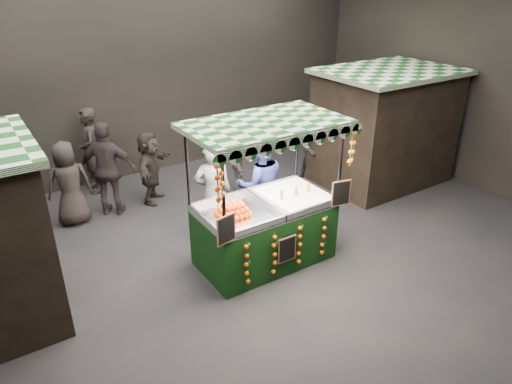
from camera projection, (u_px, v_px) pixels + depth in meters
ground at (259, 267)px, 7.80m from camera, size 12.00×12.00×0.00m
market_hall at (260, 62)px, 6.34m from camera, size 12.10×10.10×5.05m
neighbour_stall_right at (384, 127)px, 10.53m from camera, size 3.00×2.20×2.60m
juice_stall at (266, 221)px, 7.65m from camera, size 2.55×1.50×2.47m
vendor_grey at (213, 193)px, 8.28m from camera, size 0.78×0.65×1.85m
vendor_blue at (260, 185)px, 8.54m from camera, size 1.10×0.98×1.88m
shopper_1 at (316, 148)px, 10.83m from camera, size 0.93×0.85×1.54m
shopper_2 at (108, 170)px, 9.13m from camera, size 1.20×1.03×1.93m
shopper_3 at (240, 156)px, 10.25m from camera, size 1.05×1.20×1.61m
shopper_4 at (69, 184)px, 8.84m from camera, size 0.85×0.58×1.68m
shopper_5 at (327, 125)px, 12.31m from camera, size 1.12×1.53×1.60m
shopper_6 at (91, 151)px, 10.12m from camera, size 0.56×0.76×1.91m
shopper_7 at (150, 167)px, 9.72m from camera, size 1.30×1.40×1.57m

